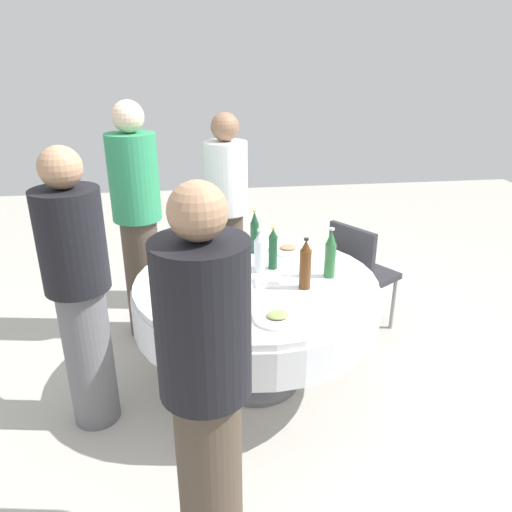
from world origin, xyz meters
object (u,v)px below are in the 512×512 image
(dining_table, at_px, (256,300))
(bottle_brown_east, at_px, (305,265))
(wine_glass_near, at_px, (181,245))
(plate_west, at_px, (288,249))
(plate_outer, at_px, (278,317))
(chair_far, at_px, (358,269))
(person_north, at_px, (227,209))
(bottle_dark_green_far, at_px, (273,249))
(person_inner, at_px, (79,290))
(bottle_amber_north, at_px, (245,287))
(wine_glass_east, at_px, (220,235))
(bottle_dark_green_inner, at_px, (255,233))
(wine_glass_far, at_px, (202,310))
(person_front, at_px, (206,388))
(person_near, at_px, (138,220))
(bottle_clear_front, at_px, (260,252))
(wine_glass_south, at_px, (210,245))
(bottle_green_near, at_px, (330,254))

(dining_table, height_order, bottle_brown_east, bottle_brown_east)
(wine_glass_near, bearing_deg, plate_west, 5.33)
(bottle_brown_east, distance_m, plate_outer, 0.42)
(plate_outer, xyz_separation_m, chair_far, (0.80, 1.03, -0.23))
(person_north, bearing_deg, plate_outer, -89.75)
(dining_table, bearing_deg, wine_glass_near, 141.44)
(bottle_brown_east, bearing_deg, plate_west, 88.04)
(bottle_dark_green_far, relative_size, person_inner, 0.17)
(bottle_brown_east, bearing_deg, person_north, 104.90)
(wine_glass_near, distance_m, plate_west, 0.74)
(chair_far, bearing_deg, bottle_amber_north, -78.71)
(wine_glass_east, bearing_deg, bottle_dark_green_far, -50.46)
(bottle_dark_green_inner, bearing_deg, chair_far, 7.63)
(bottle_amber_north, bearing_deg, dining_table, 73.47)
(dining_table, bearing_deg, wine_glass_far, -122.56)
(bottle_dark_green_inner, bearing_deg, wine_glass_east, 158.16)
(bottle_dark_green_inner, xyz_separation_m, chair_far, (0.79, 0.11, -0.36))
(plate_west, xyz_separation_m, person_front, (-0.62, -1.58, 0.10))
(wine_glass_near, height_order, person_north, person_north)
(person_near, bearing_deg, bottle_clear_front, -84.24)
(bottle_clear_front, xyz_separation_m, wine_glass_near, (-0.48, 0.25, -0.02))
(person_front, height_order, person_inner, person_front)
(person_north, bearing_deg, person_front, -100.65)
(wine_glass_far, bearing_deg, person_inner, 153.99)
(wine_glass_east, distance_m, person_near, 0.61)
(bottle_clear_front, height_order, person_near, person_near)
(dining_table, relative_size, bottle_dark_green_far, 5.42)
(dining_table, bearing_deg, bottle_dark_green_inner, 83.55)
(dining_table, xyz_separation_m, bottle_clear_front, (0.04, 0.10, 0.28))
(plate_west, bearing_deg, wine_glass_south, -172.33)
(plate_outer, distance_m, person_near, 1.47)
(bottle_green_near, bearing_deg, person_north, 114.46)
(wine_glass_east, relative_size, wine_glass_far, 1.02)
(bottle_dark_green_far, bearing_deg, plate_outer, -97.31)
(bottle_dark_green_inner, distance_m, plate_outer, 0.93)
(plate_outer, height_order, person_near, person_near)
(wine_glass_east, xyz_separation_m, person_front, (-0.16, -1.67, 0.01))
(bottle_dark_green_inner, distance_m, bottle_green_near, 0.60)
(wine_glass_far, bearing_deg, wine_glass_south, 84.69)
(bottle_dark_green_inner, relative_size, wine_glass_east, 2.06)
(person_inner, bearing_deg, plate_west, -75.66)
(wine_glass_far, bearing_deg, bottle_brown_east, 31.69)
(wine_glass_far, bearing_deg, wine_glass_east, 81.39)
(person_front, bearing_deg, person_inner, -39.30)
(bottle_dark_green_inner, relative_size, chair_far, 0.35)
(bottle_amber_north, bearing_deg, person_north, 88.97)
(bottle_dark_green_inner, bearing_deg, person_front, -103.89)
(wine_glass_near, xyz_separation_m, person_inner, (-0.53, -0.58, -0.01))
(bottle_brown_east, xyz_separation_m, person_front, (-0.60, -1.00, -0.03))
(wine_glass_east, height_order, person_inner, person_inner)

